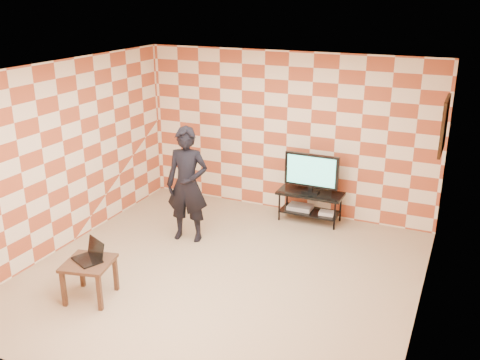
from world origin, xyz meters
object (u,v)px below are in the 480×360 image
object	(u,v)px
tv	(311,171)
person	(187,185)
tv_stand	(310,200)
side_table	(89,268)

from	to	relation	value
tv	person	world-z (taller)	person
tv_stand	side_table	bearing A→B (deg)	-117.73
tv_stand	tv	bearing A→B (deg)	-89.65
side_table	tv_stand	bearing A→B (deg)	62.27
tv	side_table	xyz separation A→B (m)	(-1.77, -3.36, -0.45)
tv_stand	side_table	distance (m)	3.80
tv_stand	person	size ratio (longest dim) A/B	0.60
tv_stand	person	world-z (taller)	person
tv	person	xyz separation A→B (m)	(-1.49, -1.39, 0.02)
tv	person	distance (m)	2.04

